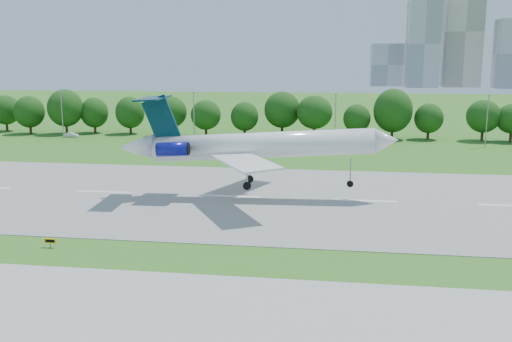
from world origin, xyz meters
TOP-DOWN VIEW (x-y plane):
  - ground at (0.00, 0.00)m, footprint 600.00×600.00m
  - runway at (0.00, 25.00)m, footprint 400.00×45.00m
  - taxiway at (0.00, -18.00)m, footprint 400.00×23.00m
  - tree_line at (0.00, 92.00)m, footprint 288.40×8.40m
  - light_poles at (-2.50, 82.00)m, footprint 175.90×0.25m
  - skyline at (100.16, 390.61)m, footprint 127.00×52.00m
  - airliner at (2.91, 24.85)m, footprint 40.86×29.66m
  - taxi_sign_centre at (-15.04, -0.88)m, footprint 1.43×0.21m
  - service_vehicle_a at (-54.14, 84.47)m, footprint 3.80×1.42m
  - service_vehicle_b at (-5.57, 78.61)m, footprint 3.42×1.83m

SIDE VIEW (x-z plane):
  - ground at x=0.00m, z-range 0.00..0.00m
  - runway at x=0.00m, z-range 0.00..0.08m
  - taxiway at x=0.00m, z-range 0.00..0.08m
  - service_vehicle_b at x=-5.57m, z-range 0.00..1.11m
  - service_vehicle_a at x=-54.14m, z-range 0.00..1.24m
  - taxi_sign_centre at x=-15.04m, z-range 0.24..1.24m
  - tree_line at x=0.00m, z-range 0.99..11.39m
  - light_poles at x=-2.50m, z-range 0.24..12.43m
  - airliner at x=2.91m, z-range 1.22..14.72m
  - skyline at x=100.16m, z-range -9.54..70.46m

